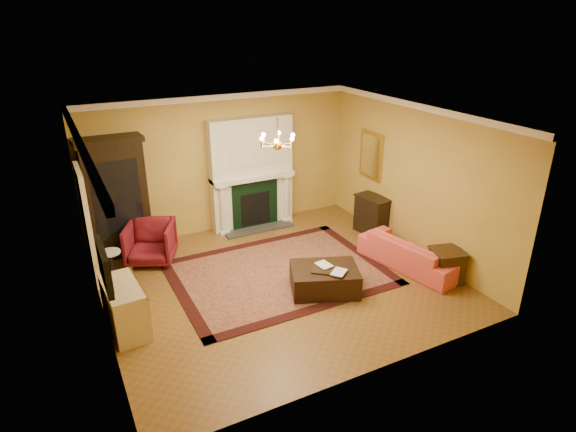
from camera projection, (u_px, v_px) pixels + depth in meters
floor at (279, 281)px, 8.83m from camera, size 6.00×5.50×0.02m
ceiling at (277, 117)px, 7.66m from camera, size 6.00×5.50×0.02m
wall_back at (223, 164)px, 10.51m from camera, size 6.00×0.02×3.00m
wall_front at (375, 278)px, 5.98m from camera, size 6.00×0.02×3.00m
wall_left at (92, 240)px, 6.98m from camera, size 0.02×5.50×3.00m
wall_right at (415, 180)px, 9.51m from camera, size 0.02×5.50×3.00m
fireplace at (252, 176)px, 10.73m from camera, size 1.90×0.70×2.50m
crown_molding at (254, 111)px, 8.47m from camera, size 6.00×5.50×0.12m
doorway at (88, 225)px, 8.58m from camera, size 0.08×1.05×2.10m
tv_panel at (104, 266)px, 6.57m from camera, size 0.09×0.95×0.58m
gilt_mirror at (371, 155)px, 10.58m from camera, size 0.06×0.76×1.05m
chandelier at (277, 142)px, 7.81m from camera, size 0.63×0.55×0.53m
oriental_rug at (279, 273)px, 9.09m from camera, size 3.88×2.91×0.02m
china_cabinet at (116, 200)px, 9.44m from camera, size 1.19×0.61×2.30m
wingback_armchair at (150, 241)px, 9.37m from camera, size 1.13×1.11×0.90m
pedestal_table at (112, 266)px, 8.58m from camera, size 0.37×0.37×0.66m
commode at (125, 308)px, 7.34m from camera, size 0.56×1.08×0.78m
coral_sofa at (411, 248)px, 9.19m from camera, size 1.00×2.13×0.80m
end_table at (446, 266)px, 8.73m from camera, size 0.62×0.62×0.59m
console_table at (372, 216)px, 10.63m from camera, size 0.52×0.79×0.82m
leather_ottoman at (324, 279)px, 8.44m from camera, size 1.39×1.21×0.43m
ottoman_tray at (324, 270)px, 8.27m from camera, size 0.51×0.50×0.03m
book_a at (319, 260)px, 8.27m from camera, size 0.22×0.05×0.29m
book_b at (333, 264)px, 8.14m from camera, size 0.15×0.19×0.30m
topiary_left at (218, 169)px, 10.25m from camera, size 0.17×0.17×0.45m
topiary_right at (284, 159)px, 10.91m from camera, size 0.17×0.17×0.46m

